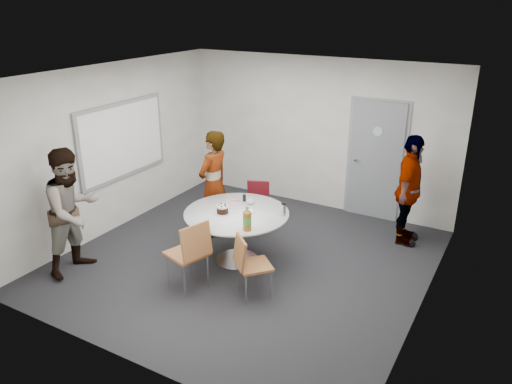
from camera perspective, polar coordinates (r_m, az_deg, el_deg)
The scene contains 15 objects.
floor at distance 7.45m, azimuth -1.06°, elevation -7.80°, with size 5.00×5.00×0.00m, color black.
ceiling at distance 6.57m, azimuth -1.22°, elevation 13.23°, with size 5.00×5.00×0.00m, color silver.
wall_back at distance 9.03m, azimuth 7.03°, elevation 6.62°, with size 5.00×5.00×0.00m, color #B7B5AE.
wall_left at distance 8.39m, azimuth -16.04°, elevation 4.77°, with size 5.00×5.00×0.00m, color #B7B5AE.
wall_right at distance 6.09m, azimuth 19.56°, elevation -1.94°, with size 5.00×5.00×0.00m, color #B7B5AE.
wall_front at distance 5.08m, azimuth -15.75°, elevation -6.21°, with size 5.00×5.00×0.00m, color #B7B5AE.
door at distance 8.76m, azimuth 13.53°, elevation 3.50°, with size 1.02×0.17×2.12m.
whiteboard at distance 8.47m, azimuth -14.97°, elevation 5.74°, with size 0.04×1.90×1.25m.
table at distance 7.11m, azimuth -2.14°, elevation -3.17°, with size 1.50×1.50×1.12m.
chair_near_left at distance 6.53m, azimuth -7.43°, elevation -6.51°, with size 0.61×0.58×0.98m.
chair_near_right at distance 6.37m, azimuth -0.91°, elevation -7.87°, with size 0.59×0.59×0.85m.
chair_far at distance 8.26m, azimuth 0.18°, elevation -0.98°, with size 0.50×0.53×0.81m.
person_main at distance 7.94m, azimuth -4.87°, elevation 0.92°, with size 0.63×0.41×1.73m, color #A5C6EA.
person_left at distance 7.28m, azimuth -20.22°, elevation -2.06°, with size 0.87×0.68×1.80m, color white.
person_right at distance 7.98m, azimuth 17.06°, elevation 0.18°, with size 1.02×0.43×1.74m, color black.
Camera 1 is at (3.33, -5.58, 3.64)m, focal length 35.00 mm.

